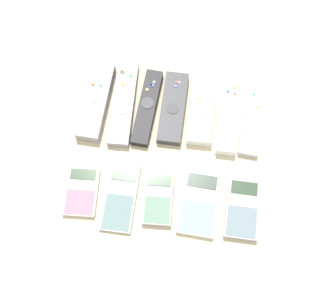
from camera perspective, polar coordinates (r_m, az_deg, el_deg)
The scene contains 13 objects.
ground_plane at distance 1.07m, azimuth -0.19°, elevation -1.75°, with size 3.00×3.00×0.00m, color beige.
remote_0 at distance 1.13m, azimuth -8.77°, elevation 5.53°, with size 0.06×0.20×0.03m.
remote_1 at distance 1.13m, azimuth -5.46°, elevation 5.30°, with size 0.06×0.22×0.02m.
remote_2 at distance 1.12m, azimuth -2.56°, elevation 4.85°, with size 0.05×0.20×0.02m.
remote_3 at distance 1.12m, azimuth 0.57°, elevation 4.80°, with size 0.06×0.18×0.02m.
remote_4 at distance 1.11m, azimuth 4.09°, elevation 4.05°, with size 0.06×0.15×0.03m.
remote_5 at distance 1.11m, azimuth 7.36°, elevation 3.80°, with size 0.04×0.19×0.03m.
remote_6 at distance 1.12m, azimuth 10.24°, elevation 3.24°, with size 0.06×0.18×0.02m.
calculator_0 at distance 1.06m, azimuth -10.49°, elevation -5.36°, with size 0.08×0.12×0.01m.
calculator_1 at distance 1.05m, azimuth -5.80°, elevation -6.06°, with size 0.07×0.16×0.01m.
calculator_2 at distance 1.04m, azimuth -1.19°, elevation -6.34°, with size 0.07×0.12×0.02m.
calculator_3 at distance 1.04m, azimuth 3.81°, elevation -6.87°, with size 0.09×0.15×0.02m.
calculator_4 at distance 1.05m, azimuth 9.04°, elevation -7.45°, with size 0.07×0.13×0.02m.
Camera 1 is at (0.05, -0.35, 1.01)m, focal length 50.00 mm.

